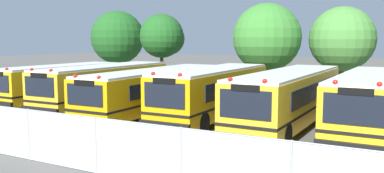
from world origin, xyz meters
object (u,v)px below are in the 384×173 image
at_px(school_bus_1, 105,84).
at_px(school_bus_2, 156,89).
at_px(school_bus_5, 371,101).
at_px(school_bus_0, 61,82).
at_px(tree_3, 340,38).
at_px(traffic_cone, 184,166).
at_px(school_bus_3, 214,91).
at_px(school_bus_4, 290,96).
at_px(tree_0, 116,37).
at_px(tree_1, 164,37).
at_px(tree_2, 267,38).

height_order(school_bus_1, school_bus_2, school_bus_1).
bearing_deg(school_bus_1, school_bus_5, 178.16).
height_order(school_bus_0, tree_3, tree_3).
relative_size(school_bus_5, traffic_cone, 19.48).
distance_m(school_bus_3, school_bus_4, 3.94).
xyz_separation_m(school_bus_5, tree_0, (-23.31, 11.27, 2.86)).
distance_m(tree_1, tree_2, 8.95).
bearing_deg(school_bus_0, tree_3, -145.06).
distance_m(school_bus_3, tree_1, 13.66).
xyz_separation_m(school_bus_3, tree_2, (-0.33, 9.23, 2.78)).
bearing_deg(tree_3, school_bus_5, -73.76).
bearing_deg(tree_3, school_bus_2, -126.57).
bearing_deg(school_bus_2, traffic_cone, 127.71).
height_order(tree_0, tree_1, tree_0).
xyz_separation_m(tree_1, tree_3, (13.66, 1.35, -0.14)).
relative_size(school_bus_4, traffic_cone, 21.39).
bearing_deg(tree_1, tree_3, 5.63).
bearing_deg(school_bus_0, school_bus_1, -176.99).
relative_size(school_bus_2, tree_0, 1.72).
height_order(school_bus_5, tree_0, tree_0).
height_order(school_bus_3, tree_3, tree_3).
relative_size(tree_1, tree_3, 0.97).
xyz_separation_m(tree_3, traffic_cone, (-1.30, -19.42, -3.93)).
distance_m(school_bus_0, tree_2, 14.43).
distance_m(school_bus_2, school_bus_4, 7.62).
xyz_separation_m(school_bus_0, school_bus_3, (11.23, -0.22, 0.09)).
height_order(school_bus_2, traffic_cone, school_bus_2).
relative_size(tree_0, tree_3, 1.06).
relative_size(school_bus_4, school_bus_5, 1.10).
bearing_deg(school_bus_4, traffic_cone, 85.03).
bearing_deg(tree_0, school_bus_3, -36.11).
bearing_deg(school_bus_0, tree_1, -101.37).
relative_size(school_bus_0, school_bus_3, 0.95).
height_order(school_bus_0, school_bus_5, school_bus_5).
bearing_deg(tree_1, school_bus_0, -101.80).
distance_m(school_bus_4, tree_3, 11.20).
bearing_deg(school_bus_1, tree_0, -55.00).
relative_size(school_bus_4, tree_1, 1.82).
xyz_separation_m(school_bus_1, school_bus_5, (15.10, -0.13, 0.05)).
height_order(school_bus_3, tree_2, tree_2).
bearing_deg(school_bus_2, tree_0, -43.96).
bearing_deg(school_bus_3, tree_3, -112.73).
relative_size(school_bus_3, school_bus_4, 0.88).
bearing_deg(school_bus_4, school_bus_0, 0.26).
relative_size(school_bus_2, school_bus_4, 1.03).
relative_size(school_bus_0, tree_0, 1.39).
height_order(school_bus_0, school_bus_3, school_bus_3).
distance_m(school_bus_0, school_bus_2, 7.56).
xyz_separation_m(school_bus_0, tree_3, (15.62, 10.74, 2.83)).
xyz_separation_m(school_bus_1, school_bus_3, (7.60, -0.39, 0.05)).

